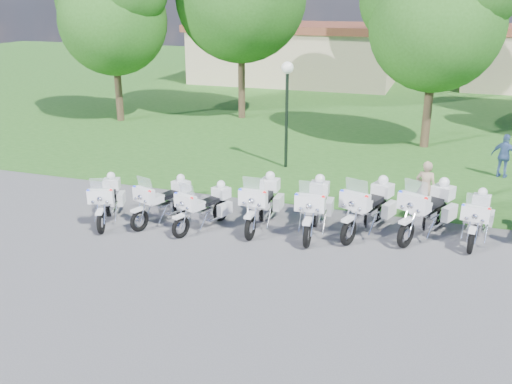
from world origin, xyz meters
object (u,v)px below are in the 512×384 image
(motorcycle_4, at_px, (315,207))
(motorcycle_7, at_px, (477,217))
(bystander_c, at_px, (504,156))
(motorcycle_1, at_px, (164,200))
(motorcycle_3, at_px, (262,202))
(motorcycle_5, at_px, (369,207))
(motorcycle_0, at_px, (107,200))
(lamp_post, at_px, (287,88))
(bystander_a, at_px, (425,188))
(motorcycle_6, at_px, (428,210))
(motorcycle_2, at_px, (205,207))

(motorcycle_4, bearing_deg, motorcycle_7, -172.43)
(motorcycle_4, distance_m, bystander_c, 8.68)
(motorcycle_1, height_order, motorcycle_4, motorcycle_4)
(motorcycle_7, bearing_deg, motorcycle_3, 16.98)
(motorcycle_1, distance_m, motorcycle_7, 8.61)
(motorcycle_7, bearing_deg, motorcycle_5, 16.21)
(motorcycle_1, xyz_separation_m, motorcycle_3, (2.77, 0.59, 0.07))
(motorcycle_0, bearing_deg, motorcycle_3, 173.20)
(motorcycle_3, distance_m, motorcycle_7, 5.78)
(lamp_post, height_order, bystander_c, lamp_post)
(motorcycle_5, height_order, bystander_a, motorcycle_5)
(motorcycle_7, height_order, bystander_c, bystander_c)
(motorcycle_6, bearing_deg, bystander_c, -85.61)
(motorcycle_2, height_order, motorcycle_5, motorcycle_5)
(motorcycle_4, bearing_deg, bystander_a, -143.64)
(motorcycle_1, bearing_deg, bystander_c, -122.41)
(motorcycle_2, relative_size, motorcycle_6, 0.86)
(motorcycle_7, distance_m, lamp_post, 8.53)
(motorcycle_2, distance_m, bystander_a, 6.52)
(motorcycle_4, height_order, bystander_a, motorcycle_4)
(bystander_c, bearing_deg, motorcycle_2, 64.36)
(bystander_c, bearing_deg, motorcycle_7, 101.78)
(motorcycle_6, bearing_deg, motorcycle_3, 34.91)
(motorcycle_1, xyz_separation_m, bystander_c, (9.50, 7.58, 0.15))
(motorcycle_6, height_order, bystander_c, motorcycle_6)
(motorcycle_7, height_order, bystander_a, bystander_a)
(bystander_c, bearing_deg, motorcycle_3, 67.40)
(motorcycle_2, bearing_deg, motorcycle_7, -147.11)
(lamp_post, distance_m, bystander_c, 8.08)
(motorcycle_6, distance_m, bystander_c, 6.60)
(motorcycle_5, distance_m, motorcycle_6, 1.57)
(bystander_c, bearing_deg, lamp_post, 30.76)
(motorcycle_0, distance_m, motorcycle_1, 1.63)
(motorcycle_4, bearing_deg, bystander_c, -130.87)
(bystander_c, bearing_deg, motorcycle_1, 59.91)
(lamp_post, bearing_deg, motorcycle_4, -66.67)
(motorcycle_2, bearing_deg, bystander_a, -131.34)
(motorcycle_3, relative_size, motorcycle_7, 1.10)
(motorcycle_1, bearing_deg, motorcycle_7, -150.96)
(motorcycle_6, relative_size, lamp_post, 0.63)
(motorcycle_3, bearing_deg, motorcycle_2, 23.68)
(bystander_a, bearing_deg, motorcycle_0, 28.81)
(motorcycle_1, height_order, motorcycle_5, motorcycle_5)
(bystander_a, bearing_deg, motorcycle_6, 102.38)
(bystander_a, relative_size, bystander_c, 1.04)
(motorcycle_1, relative_size, motorcycle_4, 0.85)
(motorcycle_0, xyz_separation_m, bystander_a, (8.61, 3.49, 0.18))
(motorcycle_2, relative_size, bystander_a, 1.30)
(motorcycle_1, relative_size, bystander_a, 1.33)
(motorcycle_4, distance_m, lamp_post, 6.56)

